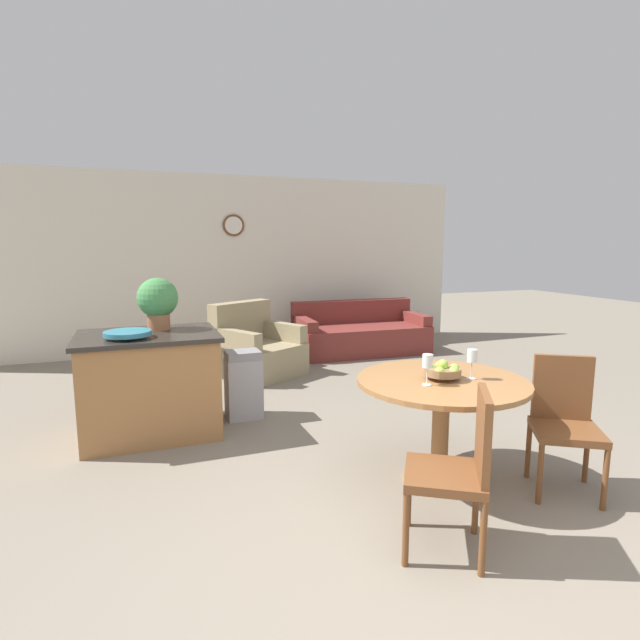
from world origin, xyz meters
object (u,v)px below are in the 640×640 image
at_px(wine_glass_right, 472,357).
at_px(potted_plant, 158,300).
at_px(dining_table, 441,403).
at_px(teal_bowl, 128,333).
at_px(armchair, 256,351).
at_px(dining_chair_near_left, 459,464).
at_px(dining_chair_near_right, 565,418).
at_px(couch, 359,334).
at_px(kitchen_island, 150,384).
at_px(trash_bin, 244,385).
at_px(fruit_bowl, 443,370).
at_px(wine_glass_left, 428,362).

height_order(wine_glass_right, potted_plant, potted_plant).
distance_m(dining_table, teal_bowl, 2.54).
bearing_deg(teal_bowl, dining_table, -36.39).
distance_m(dining_table, potted_plant, 2.62).
bearing_deg(potted_plant, armchair, 49.74).
bearing_deg(dining_chair_near_left, dining_chair_near_right, -39.83).
distance_m(wine_glass_right, couch, 4.30).
height_order(dining_chair_near_right, potted_plant, potted_plant).
distance_m(dining_chair_near_right, kitchen_island, 3.31).
distance_m(dining_chair_near_left, wine_glass_right, 0.96).
relative_size(kitchen_island, armchair, 0.96).
distance_m(kitchen_island, potted_plant, 0.74).
bearing_deg(trash_bin, dining_chair_near_right, -51.03).
relative_size(dining_table, potted_plant, 2.52).
height_order(wine_glass_right, kitchen_island, wine_glass_right).
distance_m(kitchen_island, teal_bowl, 0.54).
bearing_deg(fruit_bowl, dining_chair_near_right, -27.69).
xyz_separation_m(potted_plant, trash_bin, (0.74, -0.08, -0.84)).
distance_m(wine_glass_right, trash_bin, 2.28).
distance_m(dining_table, couch, 4.26).
relative_size(dining_table, dining_chair_near_left, 1.29).
xyz_separation_m(wine_glass_right, armchair, (-0.71, 3.38, -0.60)).
relative_size(trash_bin, couch, 0.33).
height_order(teal_bowl, potted_plant, potted_plant).
height_order(wine_glass_left, kitchen_island, wine_glass_left).
xyz_separation_m(dining_table, couch, (1.28, 4.05, -0.30)).
bearing_deg(dining_table, dining_chair_near_right, -27.69).
relative_size(teal_bowl, couch, 0.19).
bearing_deg(kitchen_island, fruit_bowl, -41.70).
height_order(wine_glass_left, wine_glass_right, same).
height_order(wine_glass_right, armchair, wine_glass_right).
xyz_separation_m(couch, armchair, (-1.81, -0.73, 0.03)).
height_order(potted_plant, armchair, potted_plant).
xyz_separation_m(fruit_bowl, teal_bowl, (-2.03, 1.49, 0.13)).
bearing_deg(wine_glass_left, dining_table, 25.74).
bearing_deg(kitchen_island, wine_glass_left, -46.08).
distance_m(dining_chair_near_left, dining_chair_near_right, 1.16).
xyz_separation_m(fruit_bowl, kitchen_island, (-1.87, 1.67, -0.35)).
height_order(fruit_bowl, trash_bin, fruit_bowl).
xyz_separation_m(kitchen_island, armchair, (1.34, 1.65, -0.15)).
bearing_deg(armchair, trash_bin, -136.12).
bearing_deg(trash_bin, potted_plant, 174.19).
xyz_separation_m(dining_table, fruit_bowl, (0.00, -0.00, 0.23)).
relative_size(wine_glass_right, kitchen_island, 0.18).
relative_size(wine_glass_right, armchair, 0.17).
xyz_separation_m(dining_chair_near_left, wine_glass_left, (0.20, 0.64, 0.40)).
height_order(dining_chair_near_right, couch, dining_chair_near_right).
distance_m(dining_chair_near_left, kitchen_island, 2.82).
distance_m(dining_chair_near_left, fruit_bowl, 0.88).
distance_m(fruit_bowl, wine_glass_right, 0.22).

